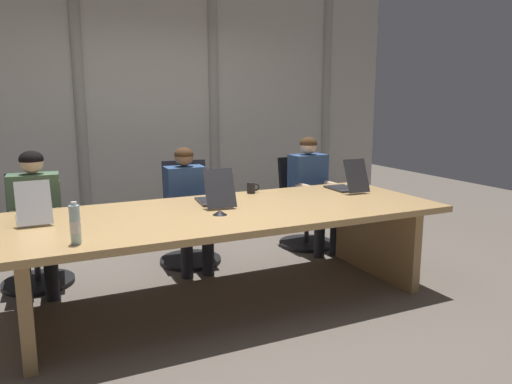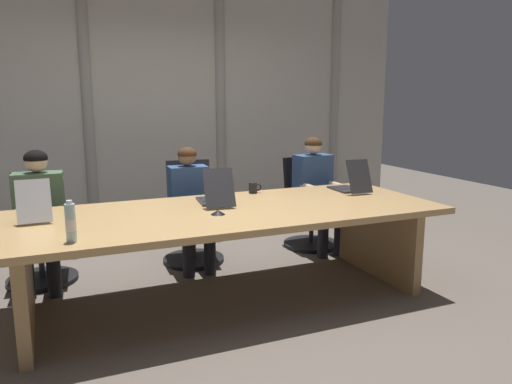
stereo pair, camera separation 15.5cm
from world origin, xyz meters
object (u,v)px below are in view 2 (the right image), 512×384
at_px(person_left_end, 39,210).
at_px(office_chair_center, 309,213).
at_px(person_left_mid, 191,200).
at_px(conference_mic_left_side, 218,212).
at_px(water_bottle_primary, 71,223).
at_px(person_center, 317,187).
at_px(laptop_left_end, 34,211).
at_px(office_chair_left_mid, 192,224).
at_px(coffee_mug_near, 254,188).
at_px(laptop_center, 350,185).
at_px(office_chair_left_end, 40,241).
at_px(laptop_left_mid, 215,197).

bearing_deg(person_left_end, office_chair_center, 97.68).
xyz_separation_m(person_left_mid, conference_mic_left_side, (-0.08, -1.04, 0.12)).
xyz_separation_m(person_left_end, water_bottle_primary, (0.19, -1.37, 0.19)).
distance_m(person_left_mid, person_center, 1.38).
bearing_deg(person_left_end, person_center, 94.32).
bearing_deg(conference_mic_left_side, person_left_mid, 85.61).
xyz_separation_m(laptop_left_end, conference_mic_left_side, (1.26, -0.40, -0.04)).
bearing_deg(office_chair_left_mid, coffee_mug_near, 47.11).
bearing_deg(coffee_mug_near, conference_mic_left_side, -130.34).
xyz_separation_m(office_chair_left_mid, person_center, (1.32, -0.16, 0.31)).
bearing_deg(person_left_end, coffee_mug_near, 82.86).
height_order(laptop_center, person_left_end, person_left_end).
distance_m(laptop_center, person_left_mid, 1.50).
xyz_separation_m(laptop_left_end, coffee_mug_near, (1.84, 0.28, -0.01)).
bearing_deg(coffee_mug_near, office_chair_left_mid, 129.89).
relative_size(office_chair_left_mid, coffee_mug_near, 8.01).
distance_m(person_center, conference_mic_left_side, 1.79).
relative_size(laptop_left_end, laptop_center, 1.01).
xyz_separation_m(office_chair_center, coffee_mug_near, (-0.88, -0.53, 0.43)).
height_order(laptop_left_end, conference_mic_left_side, laptop_left_end).
bearing_deg(laptop_left_end, office_chair_left_end, -2.19).
height_order(laptop_left_mid, coffee_mug_near, laptop_left_mid).
relative_size(office_chair_left_mid, person_left_mid, 0.86).
relative_size(office_chair_center, person_center, 0.80).
distance_m(person_left_mid, water_bottle_primary, 1.78).
relative_size(laptop_left_mid, office_chair_left_mid, 0.52).
bearing_deg(laptop_center, conference_mic_left_side, 107.42).
relative_size(laptop_left_end, coffee_mug_near, 3.74).
height_order(laptop_center, office_chair_left_end, laptop_center).
bearing_deg(water_bottle_primary, office_chair_left_end, 97.70).
height_order(person_left_mid, conference_mic_left_side, person_left_mid).
xyz_separation_m(office_chair_center, water_bottle_primary, (-2.51, -1.52, 0.50)).
height_order(office_chair_left_mid, office_chair_center, office_chair_left_mid).
distance_m(office_chair_left_mid, person_left_end, 1.42).
relative_size(laptop_center, water_bottle_primary, 1.77).
relative_size(person_left_end, person_left_mid, 1.03).
bearing_deg(office_chair_left_mid, conference_mic_left_side, 0.86).
distance_m(water_bottle_primary, coffee_mug_near, 1.91).
bearing_deg(person_left_mid, conference_mic_left_side, -2.26).
relative_size(laptop_left_mid, conference_mic_left_side, 4.64).
height_order(office_chair_center, water_bottle_primary, water_bottle_primary).
bearing_deg(person_left_end, laptop_center, 80.72).
bearing_deg(office_chair_left_end, person_left_end, 9.26).
height_order(person_center, water_bottle_primary, person_center).
relative_size(laptop_center, office_chair_center, 0.47).
xyz_separation_m(office_chair_center, person_center, (-0.00, -0.16, 0.31)).
height_order(office_chair_center, person_left_end, person_left_end).
relative_size(office_chair_center, person_left_mid, 0.84).
bearing_deg(laptop_center, office_chair_center, -0.13).
distance_m(person_left_end, coffee_mug_near, 1.86).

